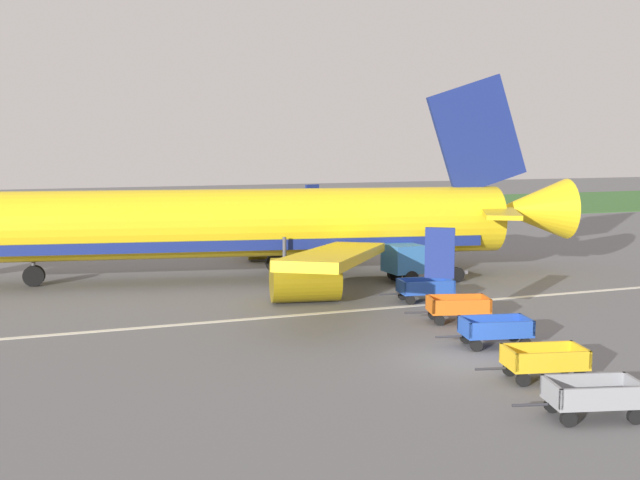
{
  "coord_description": "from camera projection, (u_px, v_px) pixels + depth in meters",
  "views": [
    {
      "loc": [
        -13.93,
        -23.23,
        7.59
      ],
      "look_at": [
        -0.66,
        12.4,
        2.8
      ],
      "focal_mm": 44.25,
      "sensor_mm": 36.0,
      "label": 1
    }
  ],
  "objects": [
    {
      "name": "airplane",
      "position": [
        253.0,
        224.0,
        43.02
      ],
      "size": [
        37.52,
        30.3,
        11.34
      ],
      "color": "yellow",
      "rests_on": "ground"
    },
    {
      "name": "baggage_cart_fourth_in_row",
      "position": [
        458.0,
        308.0,
        33.17
      ],
      "size": [
        3.62,
        2.01,
        1.07
      ],
      "color": "orange",
      "rests_on": "ground"
    },
    {
      "name": "baggage_cart_nearest",
      "position": [
        593.0,
        397.0,
        21.63
      ],
      "size": [
        3.62,
        1.98,
        1.07
      ],
      "color": "gray",
      "rests_on": "ground"
    },
    {
      "name": "baggage_cart_second_in_row",
      "position": [
        544.0,
        362.0,
        25.11
      ],
      "size": [
        3.63,
        1.9,
        1.07
      ],
      "color": "gold",
      "rests_on": "ground"
    },
    {
      "name": "apron_stripe",
      "position": [
        361.0,
        310.0,
        35.56
      ],
      "size": [
        120.0,
        0.36,
        0.01
      ],
      "primitive_type": "cube",
      "color": "silver",
      "rests_on": "ground"
    },
    {
      "name": "grass_strip",
      "position": [
        171.0,
        214.0,
        81.61
      ],
      "size": [
        220.0,
        28.0,
        0.06
      ],
      "primitive_type": "cube",
      "color": "#3D7033",
      "rests_on": "ground"
    },
    {
      "name": "service_truck_beside_carts",
      "position": [
        411.0,
        262.0,
        42.39
      ],
      "size": [
        4.47,
        2.21,
        2.1
      ],
      "color": "slate",
      "rests_on": "ground"
    },
    {
      "name": "ground_plane",
      "position": [
        462.0,
        361.0,
        27.37
      ],
      "size": [
        220.0,
        220.0,
        0.0
      ],
      "primitive_type": "plane",
      "color": "slate"
    },
    {
      "name": "baggage_cart_third_in_row",
      "position": [
        495.0,
        331.0,
        29.21
      ],
      "size": [
        3.63,
        1.88,
        1.07
      ],
      "color": "#234CB2",
      "rests_on": "ground"
    },
    {
      "name": "baggage_cart_far_end",
      "position": [
        425.0,
        289.0,
        37.4
      ],
      "size": [
        3.61,
        1.7,
        1.07
      ],
      "color": "#234CB2",
      "rests_on": "ground"
    }
  ]
}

